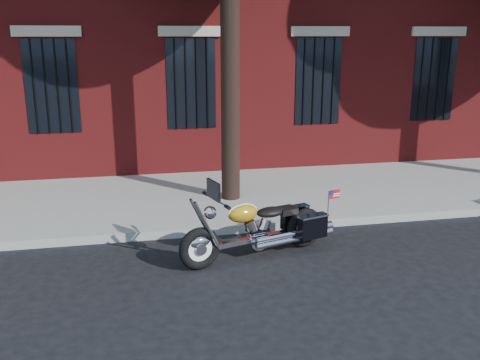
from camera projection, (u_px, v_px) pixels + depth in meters
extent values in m
plane|color=black|center=(233.00, 267.00, 7.83)|extent=(120.00, 120.00, 0.00)
cube|color=gray|center=(218.00, 229.00, 9.11)|extent=(40.00, 0.16, 0.15)
cube|color=gray|center=(204.00, 197.00, 10.89)|extent=(40.00, 3.60, 0.15)
cube|color=black|center=(191.00, 84.00, 12.07)|extent=(1.10, 0.14, 2.00)
cube|color=#B2A893|center=(190.00, 31.00, 11.74)|extent=(1.40, 0.20, 0.22)
cylinder|color=black|center=(191.00, 84.00, 12.00)|extent=(0.04, 0.04, 2.00)
cylinder|color=black|center=(230.00, 78.00, 10.00)|extent=(0.36, 0.36, 5.00)
torus|color=black|center=(200.00, 249.00, 7.66)|extent=(0.66, 0.32, 0.64)
torus|color=black|center=(305.00, 228.00, 8.49)|extent=(0.66, 0.32, 0.64)
cylinder|color=white|center=(200.00, 249.00, 7.66)|extent=(0.48, 0.19, 0.48)
cylinder|color=white|center=(305.00, 228.00, 8.49)|extent=(0.48, 0.19, 0.48)
ellipsoid|color=white|center=(200.00, 242.00, 7.64)|extent=(0.36, 0.21, 0.18)
ellipsoid|color=gold|center=(305.00, 221.00, 8.45)|extent=(0.36, 0.23, 0.18)
cube|color=white|center=(255.00, 239.00, 8.08)|extent=(1.41, 0.50, 0.08)
cylinder|color=white|center=(258.00, 239.00, 8.11)|extent=(0.34, 0.25, 0.31)
cylinder|color=white|center=(290.00, 237.00, 8.17)|extent=(1.17, 0.43, 0.09)
ellipsoid|color=gold|center=(243.00, 213.00, 7.87)|extent=(0.53, 0.40, 0.27)
ellipsoid|color=black|center=(270.00, 212.00, 8.10)|extent=(0.52, 0.40, 0.15)
cube|color=black|center=(295.00, 217.00, 8.66)|extent=(0.49, 0.28, 0.36)
cube|color=black|center=(313.00, 226.00, 8.23)|extent=(0.49, 0.28, 0.36)
cylinder|color=white|center=(216.00, 200.00, 7.60)|extent=(0.25, 0.73, 0.03)
sphere|color=white|center=(210.00, 213.00, 7.60)|extent=(0.24, 0.24, 0.19)
cube|color=black|center=(213.00, 190.00, 7.54)|extent=(0.15, 0.38, 0.27)
cube|color=red|center=(334.00, 194.00, 8.23)|extent=(0.21, 0.07, 0.13)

